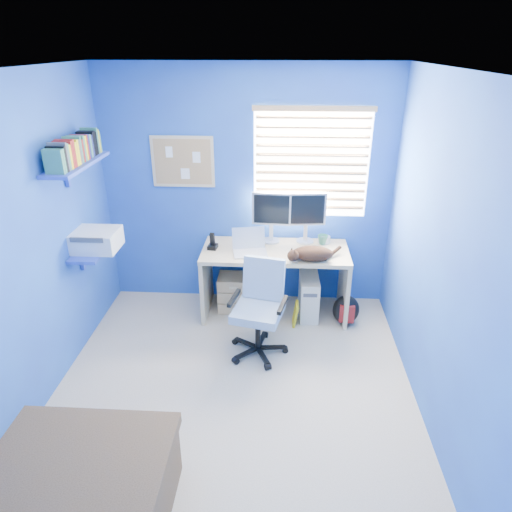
# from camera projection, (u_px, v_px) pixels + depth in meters

# --- Properties ---
(floor) EXTENTS (3.00, 3.20, 0.00)m
(floor) POSITION_uv_depth(u_px,v_px,m) (234.00, 391.00, 3.82)
(floor) COLOR beige
(floor) RESTS_ON ground
(ceiling) EXTENTS (3.00, 3.20, 0.00)m
(ceiling) POSITION_uv_depth(u_px,v_px,m) (225.00, 70.00, 2.76)
(ceiling) COLOR white
(ceiling) RESTS_ON wall_back
(wall_back) EXTENTS (3.00, 0.01, 2.50)m
(wall_back) POSITION_uv_depth(u_px,v_px,m) (247.00, 191.00, 4.74)
(wall_back) COLOR #2241A2
(wall_back) RESTS_ON ground
(wall_front) EXTENTS (3.00, 0.01, 2.50)m
(wall_front) POSITION_uv_depth(u_px,v_px,m) (187.00, 424.00, 1.85)
(wall_front) COLOR #2241A2
(wall_front) RESTS_ON ground
(wall_left) EXTENTS (0.01, 3.20, 2.50)m
(wall_left) POSITION_uv_depth(u_px,v_px,m) (29.00, 251.00, 3.37)
(wall_left) COLOR #2241A2
(wall_left) RESTS_ON ground
(wall_right) EXTENTS (0.01, 3.20, 2.50)m
(wall_right) POSITION_uv_depth(u_px,v_px,m) (441.00, 261.00, 3.21)
(wall_right) COLOR #2241A2
(wall_right) RESTS_ON ground
(desk) EXTENTS (1.49, 0.65, 0.74)m
(desk) POSITION_uv_depth(u_px,v_px,m) (275.00, 282.00, 4.78)
(desk) COLOR tan
(desk) RESTS_ON floor
(laptop) EXTENTS (0.37, 0.32, 0.22)m
(laptop) POSITION_uv_depth(u_px,v_px,m) (250.00, 244.00, 4.50)
(laptop) COLOR silver
(laptop) RESTS_ON desk
(monitor_left) EXTENTS (0.41, 0.15, 0.54)m
(monitor_left) POSITION_uv_depth(u_px,v_px,m) (271.00, 218.00, 4.70)
(monitor_left) COLOR silver
(monitor_left) RESTS_ON desk
(monitor_right) EXTENTS (0.41, 0.16, 0.54)m
(monitor_right) POSITION_uv_depth(u_px,v_px,m) (306.00, 218.00, 4.69)
(monitor_right) COLOR silver
(monitor_right) RESTS_ON desk
(phone) EXTENTS (0.10, 0.12, 0.17)m
(phone) POSITION_uv_depth(u_px,v_px,m) (212.00, 241.00, 4.62)
(phone) COLOR black
(phone) RESTS_ON desk
(mug) EXTENTS (0.10, 0.09, 0.10)m
(mug) POSITION_uv_depth(u_px,v_px,m) (323.00, 240.00, 4.74)
(mug) COLOR #36795A
(mug) RESTS_ON desk
(cd_spindle) EXTENTS (0.13, 0.13, 0.07)m
(cd_spindle) POSITION_uv_depth(u_px,v_px,m) (324.00, 239.00, 4.78)
(cd_spindle) COLOR silver
(cd_spindle) RESTS_ON desk
(cat) EXTENTS (0.45, 0.35, 0.14)m
(cat) POSITION_uv_depth(u_px,v_px,m) (313.00, 253.00, 4.38)
(cat) COLOR black
(cat) RESTS_ON desk
(tower_pc) EXTENTS (0.20, 0.44, 0.45)m
(tower_pc) POSITION_uv_depth(u_px,v_px,m) (309.00, 296.00, 4.81)
(tower_pc) COLOR beige
(tower_pc) RESTS_ON floor
(drawer_boxes) EXTENTS (0.35, 0.28, 0.41)m
(drawer_boxes) POSITION_uv_depth(u_px,v_px,m) (235.00, 292.00, 4.92)
(drawer_boxes) COLOR tan
(drawer_boxes) RESTS_ON floor
(yellow_book) EXTENTS (0.03, 0.17, 0.24)m
(yellow_book) POSITION_uv_depth(u_px,v_px,m) (295.00, 314.00, 4.68)
(yellow_book) COLOR yellow
(yellow_book) RESTS_ON floor
(backpack) EXTENTS (0.28, 0.22, 0.32)m
(backpack) POSITION_uv_depth(u_px,v_px,m) (346.00, 310.00, 4.68)
(backpack) COLOR black
(backpack) RESTS_ON floor
(bed_corner) EXTENTS (1.00, 0.71, 0.48)m
(bed_corner) POSITION_uv_depth(u_px,v_px,m) (85.00, 485.00, 2.74)
(bed_corner) COLOR brown
(bed_corner) RESTS_ON floor
(office_chair) EXTENTS (0.62, 0.62, 0.89)m
(office_chair) POSITION_uv_depth(u_px,v_px,m) (259.00, 320.00, 4.20)
(office_chair) COLOR black
(office_chair) RESTS_ON floor
(window_blinds) EXTENTS (1.15, 0.05, 1.10)m
(window_blinds) POSITION_uv_depth(u_px,v_px,m) (311.00, 164.00, 4.55)
(window_blinds) COLOR white
(window_blinds) RESTS_ON ground
(corkboard) EXTENTS (0.64, 0.02, 0.52)m
(corkboard) POSITION_uv_depth(u_px,v_px,m) (183.00, 162.00, 4.63)
(corkboard) COLOR tan
(corkboard) RESTS_ON ground
(wall_shelves) EXTENTS (0.42, 0.90, 1.05)m
(wall_shelves) POSITION_uv_depth(u_px,v_px,m) (84.00, 197.00, 3.96)
(wall_shelves) COLOR #2C45B6
(wall_shelves) RESTS_ON ground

